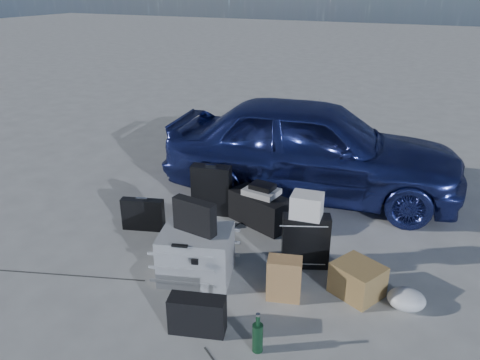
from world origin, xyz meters
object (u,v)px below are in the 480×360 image
at_px(suitcase_left, 211,190).
at_px(duffel_bag, 260,209).
at_px(suitcase_right, 306,241).
at_px(pelican_case, 196,254).
at_px(car, 312,147).
at_px(cardboard_box, 358,280).
at_px(briefcase, 143,214).
at_px(green_bottle, 258,333).

distance_m(suitcase_left, duffel_bag, 0.62).
bearing_deg(suitcase_left, suitcase_right, -37.02).
relative_size(suitcase_right, duffel_bag, 0.74).
bearing_deg(pelican_case, suitcase_right, 17.76).
height_order(suitcase_left, suitcase_right, suitcase_left).
bearing_deg(suitcase_left, duffel_bag, -13.67).
bearing_deg(duffel_bag, suitcase_left, -160.62).
bearing_deg(car, pelican_case, 161.61).
bearing_deg(suitcase_right, cardboard_box, -45.91).
distance_m(briefcase, green_bottle, 2.19).
bearing_deg(suitcase_right, suitcase_left, 132.92).
bearing_deg(cardboard_box, suitcase_right, 156.34).
height_order(briefcase, cardboard_box, briefcase).
relative_size(suitcase_right, cardboard_box, 1.37).
height_order(suitcase_left, green_bottle, suitcase_left).
relative_size(briefcase, suitcase_right, 0.87).
bearing_deg(cardboard_box, green_bottle, -117.61).
xyz_separation_m(suitcase_left, green_bottle, (1.36, -1.84, -0.13)).
relative_size(cardboard_box, green_bottle, 1.21).
xyz_separation_m(briefcase, suitcase_left, (0.49, 0.67, 0.11)).
bearing_deg(briefcase, cardboard_box, -21.34).
distance_m(car, suitcase_right, 1.74).
bearing_deg(suitcase_left, pelican_case, -80.32).
xyz_separation_m(car, briefcase, (-1.36, -1.70, -0.44)).
xyz_separation_m(suitcase_left, cardboard_box, (1.87, -0.85, -0.15)).
distance_m(car, duffel_bag, 1.16).
height_order(suitcase_right, duffel_bag, suitcase_right).
distance_m(pelican_case, green_bottle, 1.10).
xyz_separation_m(duffel_bag, cardboard_box, (1.26, -0.84, -0.03)).
bearing_deg(briefcase, suitcase_left, 36.94).
bearing_deg(briefcase, duffel_bag, 13.76).
distance_m(pelican_case, suitcase_right, 1.03).
distance_m(suitcase_right, duffel_bag, 0.93).
bearing_deg(duffel_bag, pelican_case, -75.65).
xyz_separation_m(pelican_case, suitcase_right, (0.85, 0.58, 0.04)).
bearing_deg(pelican_case, green_bottle, -53.08).
distance_m(car, cardboard_box, 2.18).
bearing_deg(cardboard_box, car, 117.99).
bearing_deg(cardboard_box, briefcase, 175.50).
xyz_separation_m(briefcase, green_bottle, (1.85, -1.17, -0.02)).
bearing_deg(car, suitcase_right, -172.91).
bearing_deg(suitcase_left, green_bottle, -65.81).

